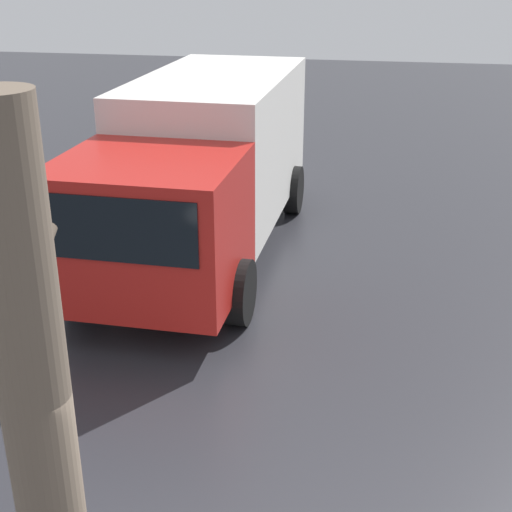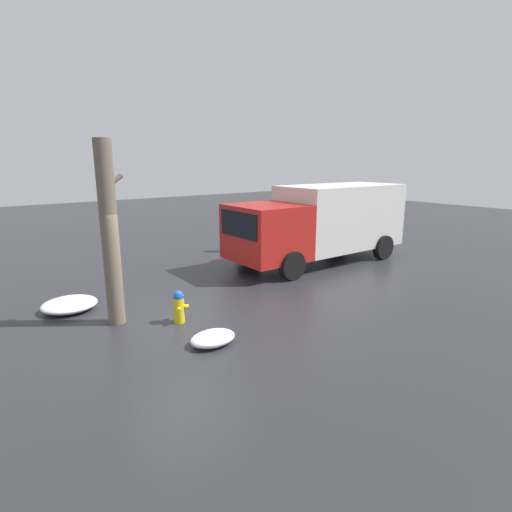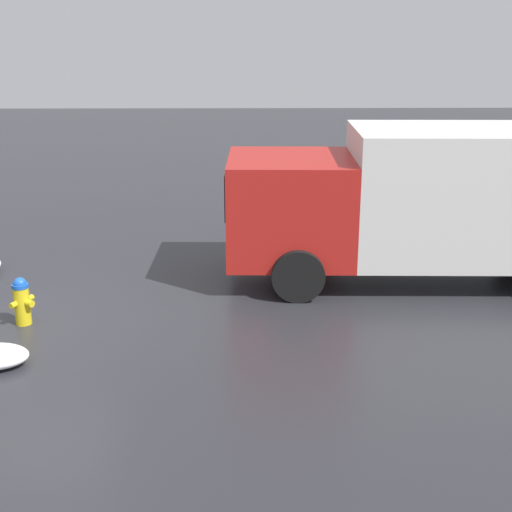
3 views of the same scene
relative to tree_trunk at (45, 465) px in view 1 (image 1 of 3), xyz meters
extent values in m
cylinder|color=#6B5B4C|center=(0.00, 0.00, -0.01)|extent=(0.38, 0.38, 4.08)
cylinder|color=#6B5B4C|center=(0.17, 0.00, 1.13)|extent=(0.43, 0.11, 0.35)
cube|color=red|center=(5.40, 1.21, -0.70)|extent=(2.25, 2.36, 1.79)
cube|color=black|center=(4.30, 1.24, -0.34)|extent=(0.08, 1.94, 0.79)
cube|color=silver|center=(8.87, 1.13, -0.45)|extent=(4.79, 2.42, 2.30)
cylinder|color=black|center=(5.49, 0.06, -1.60)|extent=(0.91, 0.30, 0.90)
cylinder|color=black|center=(5.54, 2.36, -1.60)|extent=(0.91, 0.30, 0.90)
cylinder|color=black|center=(10.02, -0.05, -1.60)|extent=(0.91, 0.30, 0.90)
cylinder|color=black|center=(10.08, 2.25, -1.60)|extent=(0.91, 0.30, 0.90)
camera|label=1|loc=(-2.86, -1.69, 2.58)|focal=50.00mm
camera|label=2|loc=(-2.71, -8.71, 1.57)|focal=28.00mm
camera|label=3|loc=(4.62, -11.18, 2.41)|focal=50.00mm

